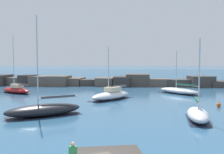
{
  "coord_description": "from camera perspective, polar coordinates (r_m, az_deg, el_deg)",
  "views": [
    {
      "loc": [
        1.66,
        -10.02,
        5.35
      ],
      "look_at": [
        -1.16,
        24.05,
        3.21
      ],
      "focal_mm": 40.0,
      "sensor_mm": 36.0,
      "label": 1
    }
  ],
  "objects": [
    {
      "name": "sailboat_moored_1",
      "position": [
        25.57,
        -15.27,
        -7.24
      ],
      "size": [
        7.53,
        6.24,
        9.77
      ],
      "color": "black",
      "rests_on": "ground"
    },
    {
      "name": "open_sea_beyond",
      "position": [
        114.77,
        3.9,
        0.91
      ],
      "size": [
        400.0,
        116.0,
        0.01
      ],
      "color": "#235175",
      "rests_on": "ground"
    },
    {
      "name": "sailboat_moored_3",
      "position": [
        42.77,
        15.04,
        -3.06
      ],
      "size": [
        6.71,
        7.12,
        7.07
      ],
      "color": "white",
      "rests_on": "ground"
    },
    {
      "name": "sailboat_moored_4",
      "position": [
        45.21,
        -21.07,
        -2.71
      ],
      "size": [
        7.08,
        5.54,
        9.65
      ],
      "color": "maroon",
      "rests_on": "ground"
    },
    {
      "name": "sailboat_moored_6",
      "position": [
        24.13,
        19.01,
        -8.05
      ],
      "size": [
        2.46,
        5.62,
        7.37
      ],
      "color": "white",
      "rests_on": "ground"
    },
    {
      "name": "sailboat_moored_0",
      "position": [
        35.21,
        -0.16,
        -4.11
      ],
      "size": [
        6.31,
        7.44,
        7.31
      ],
      "color": "white",
      "rests_on": "ground"
    },
    {
      "name": "breakwater_jetty",
      "position": [
        54.74,
        2.8,
        -0.97
      ],
      "size": [
        63.07,
        6.99,
        2.57
      ],
      "color": "#383330",
      "rests_on": "ground"
    },
    {
      "name": "mooring_buoy_orange_near",
      "position": [
        31.99,
        23.2,
        -5.87
      ],
      "size": [
        0.51,
        0.51,
        0.71
      ],
      "color": "#EA5914",
      "rests_on": "ground"
    }
  ]
}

